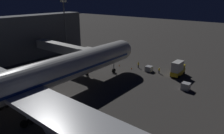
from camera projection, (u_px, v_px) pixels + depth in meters
name	position (u px, v px, depth m)	size (l,w,h in m)	color
ground_plane	(57.00, 98.00, 42.23)	(320.00, 320.00, 0.00)	#383533
airliner_at_gate	(12.00, 86.00, 34.14)	(53.57, 67.80, 20.34)	silver
jet_bridge	(67.00, 49.00, 57.54)	(23.26, 3.40, 7.23)	#9E9E99
apron_floodlight_mast	(65.00, 24.00, 71.32)	(2.90, 0.50, 18.59)	#59595E
ops_van	(178.00, 69.00, 53.43)	(2.36, 5.41, 4.00)	yellow
baggage_container_near_belt	(186.00, 86.00, 45.70)	(1.75, 1.69, 1.60)	#B7BABF
baggage_container_mid_row	(149.00, 69.00, 57.14)	(1.76, 1.80, 1.44)	#B7BABF
ground_crew_near_nose_gear	(138.00, 65.00, 59.78)	(0.40, 0.40, 1.75)	black
ground_crew_marshaller_fwd	(159.00, 70.00, 55.42)	(0.40, 0.40, 1.67)	black
traffic_cone_nose_port	(132.00, 68.00, 58.85)	(0.36, 0.36, 0.55)	orange
traffic_cone_nose_starboard	(119.00, 65.00, 61.45)	(0.36, 0.36, 0.55)	orange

